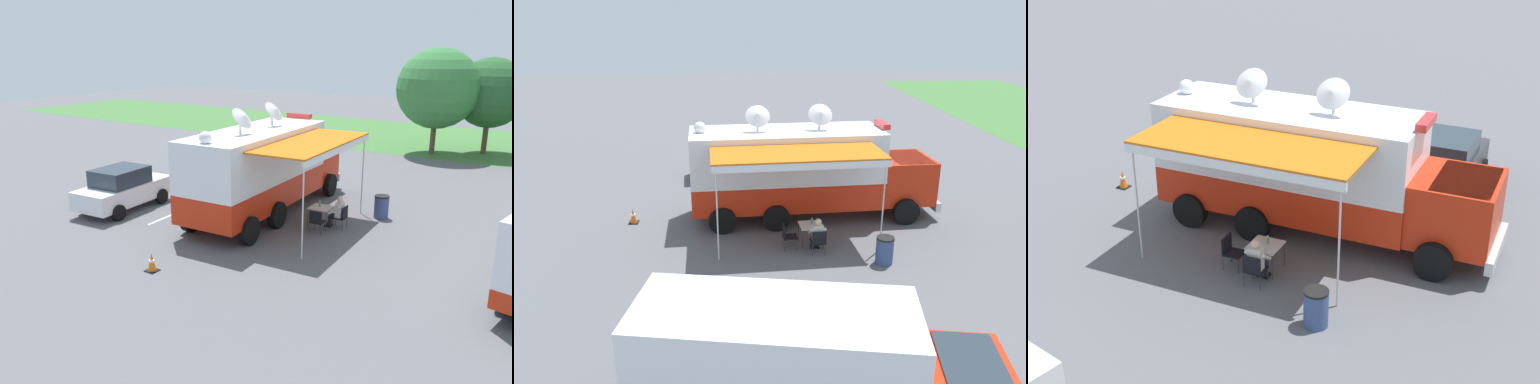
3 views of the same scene
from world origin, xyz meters
TOP-DOWN VIEW (x-y plane):
  - ground_plane at (0.00, 0.00)m, footprint 100.00×100.00m
  - lot_stripe at (-3.07, -0.58)m, footprint 0.40×4.80m
  - command_truck at (-0.01, 0.75)m, footprint 5.29×9.62m
  - folding_table at (2.54, 0.64)m, footprint 0.84×0.84m
  - water_bottle at (2.46, 0.68)m, footprint 0.07×0.07m
  - folding_chair_at_table at (3.34, 0.78)m, footprint 0.51×0.51m
  - folding_chair_beside_table at (2.81, -0.21)m, footprint 0.51×0.51m
  - seated_responder at (3.15, 0.76)m, footprint 0.68×0.57m
  - trash_bin at (4.10, 2.80)m, footprint 0.57×0.57m
  - traffic_cone at (0.21, -5.89)m, footprint 0.36×0.36m
  - support_truck at (10.80, -0.73)m, footprint 3.25×7.05m
  - car_behind_truck at (-5.24, -2.09)m, footprint 2.28×4.33m
  - car_far_corner at (-4.66, 3.23)m, footprint 4.26×2.13m

SIDE VIEW (x-z plane):
  - ground_plane at x=0.00m, z-range 0.00..0.00m
  - lot_stripe at x=-3.07m, z-range 0.00..0.01m
  - traffic_cone at x=0.21m, z-range -0.01..0.57m
  - trash_bin at x=4.10m, z-range 0.00..0.91m
  - folding_chair_at_table at x=3.34m, z-range 0.08..0.95m
  - folding_chair_beside_table at x=2.81m, z-range 0.08..0.95m
  - seated_responder at x=3.15m, z-range 0.03..1.28m
  - folding_table at x=2.54m, z-range 0.31..1.04m
  - water_bottle at x=2.46m, z-range 0.72..0.95m
  - car_behind_truck at x=-5.24m, z-range 0.00..1.76m
  - car_far_corner at x=-4.66m, z-range 0.00..1.76m
  - support_truck at x=10.80m, z-range 0.04..2.74m
  - command_truck at x=-0.01m, z-range -0.32..4.21m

